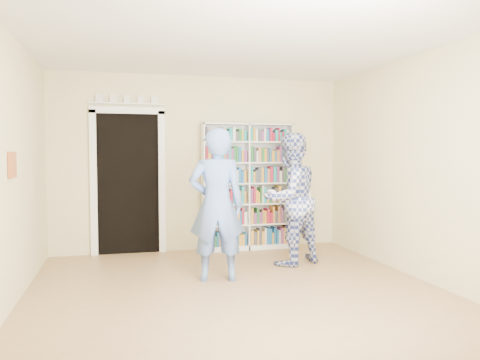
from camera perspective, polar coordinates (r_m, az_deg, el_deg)
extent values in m
plane|color=#987049|center=(5.10, 0.10, -13.95)|extent=(5.00, 5.00, 0.00)
plane|color=white|center=(5.02, 0.10, 16.97)|extent=(5.00, 5.00, 0.00)
plane|color=beige|center=(7.32, -4.85, 2.00)|extent=(4.50, 0.00, 4.50)
plane|color=beige|center=(4.83, -26.70, 1.00)|extent=(0.00, 5.00, 5.00)
plane|color=beige|center=(5.86, 21.90, 1.46)|extent=(0.00, 5.00, 5.00)
cube|color=white|center=(7.34, 0.92, -0.82)|extent=(1.44, 0.27, 1.97)
cube|color=white|center=(7.34, 0.92, -0.82)|extent=(0.02, 0.27, 1.97)
cube|color=black|center=(7.22, -13.46, -0.48)|extent=(0.90, 0.03, 2.10)
cube|color=white|center=(7.21, -17.43, -0.54)|extent=(0.10, 0.06, 2.20)
cube|color=white|center=(7.23, -9.49, -0.43)|extent=(0.10, 0.06, 2.20)
cube|color=white|center=(7.22, -13.57, 8.26)|extent=(1.10, 0.06, 0.10)
cube|color=white|center=(7.22, -13.58, 9.06)|extent=(1.10, 0.08, 0.02)
cube|color=brown|center=(5.02, -26.02, 1.67)|extent=(0.03, 0.25, 0.25)
imported|color=#6085D6|center=(5.54, -2.88, -3.04)|extent=(0.71, 0.52, 1.80)
imported|color=#2E3D8C|center=(6.38, 6.15, -2.31)|extent=(1.06, 0.95, 1.79)
cube|color=white|center=(6.28, 8.10, -2.37)|extent=(0.16, 0.11, 0.27)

